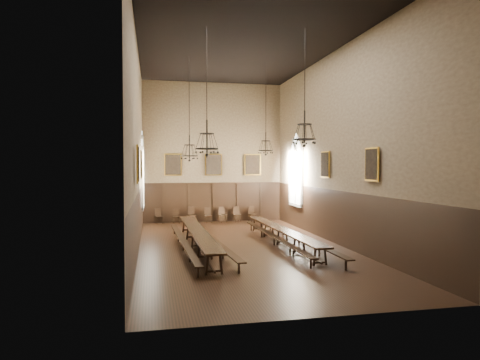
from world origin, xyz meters
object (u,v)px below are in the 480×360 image
object	(u,v)px
chair_5	(237,217)
table_right	(282,237)
chair_3	(208,218)
chandelier_back_left	(189,149)
chair_1	(176,219)
chair_2	(192,218)
chair_0	(159,219)
bench_left_outer	(183,244)
bench_right_inner	(274,239)
chair_4	(223,218)
chandelier_front_right	(305,132)
chandelier_back_right	(266,144)
table_left	(198,239)
chair_6	(252,217)
bench_left_inner	(211,241)
bench_right_outer	(299,239)
chandelier_front_left	(207,141)

from	to	relation	value
chair_5	table_right	bearing A→B (deg)	-97.14
chair_3	chandelier_back_left	distance (m)	7.38
chair_3	chandelier_back_left	size ratio (longest dim) A/B	0.19
chair_1	chair_2	size ratio (longest dim) A/B	0.89
chair_0	chair_1	size ratio (longest dim) A/B	1.06
chair_2	chandelier_back_left	bearing A→B (deg)	-111.28
table_right	chair_3	bearing A→B (deg)	106.12
bench_left_outer	bench_right_inner	xyz separation A→B (m)	(4.16, 0.38, -0.00)
chair_4	chair_5	world-z (taller)	chair_4
chair_0	bench_left_outer	bearing A→B (deg)	-101.75
chandelier_front_right	chandelier_back_right	bearing A→B (deg)	91.37
table_left	chair_4	size ratio (longest dim) A/B	10.55
chair_4	chandelier_front_right	distance (m)	12.15
chair_4	chandelier_front_right	bearing A→B (deg)	-101.44
table_right	chair_0	xyz separation A→B (m)	(-5.48, 8.34, -0.08)
chandelier_front_right	chair_6	bearing A→B (deg)	87.23
chair_6	chandelier_back_right	distance (m)	7.34
chair_3	bench_right_inner	bearing A→B (deg)	-87.22
chandelier_back_right	bench_left_outer	bearing A→B (deg)	-146.62
chair_0	chair_6	bearing A→B (deg)	-18.76
table_left	bench_left_inner	world-z (taller)	table_left
bench_left_inner	chair_4	distance (m)	8.45
chair_4	table_left	bearing A→B (deg)	-125.31
bench_right_outer	chandelier_front_right	bearing A→B (deg)	-105.37
bench_right_inner	bench_right_outer	world-z (taller)	bench_right_outer
table_left	chair_2	xyz separation A→B (m)	(0.53, 8.41, -0.10)
bench_right_outer	chair_4	world-z (taller)	chair_4
chair_4	chandelier_front_left	size ratio (longest dim) A/B	0.20
chair_4	chair_5	distance (m)	0.94
bench_left_outer	bench_right_inner	bearing A→B (deg)	5.16
chair_5	table_left	bearing A→B (deg)	-122.97
chair_3	chair_4	bearing A→B (deg)	-10.81
chair_0	chandelier_back_right	bearing A→B (deg)	-65.42
bench_left_inner	chair_5	distance (m)	8.69
bench_left_inner	chandelier_back_left	distance (m)	4.86
chair_0	chair_2	size ratio (longest dim) A/B	0.94
bench_right_inner	chair_1	bearing A→B (deg)	115.49
chair_0	bench_right_inner	bearing A→B (deg)	-76.65
chair_4	chandelier_front_right	world-z (taller)	chandelier_front_right
chair_0	chandelier_back_left	xyz separation A→B (m)	(1.42, -5.94, 4.19)
bench_left_inner	chair_0	xyz separation A→B (m)	(-2.14, 8.34, -0.01)
bench_right_outer	chair_2	xyz separation A→B (m)	(-4.07, 8.67, 0.01)
chair_6	table_left	bearing A→B (deg)	-134.25
chair_6	chandelier_back_left	world-z (taller)	chandelier_back_left
chair_6	chair_0	bearing A→B (deg)	162.70
chandelier_back_right	chair_4	bearing A→B (deg)	102.67
bench_right_outer	chandelier_back_left	bearing A→B (deg)	149.78
bench_left_outer	chandelier_front_left	world-z (taller)	chandelier_front_left
chandelier_front_right	bench_left_outer	bearing A→B (deg)	152.14
chandelier_front_left	chair_4	bearing A→B (deg)	77.51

